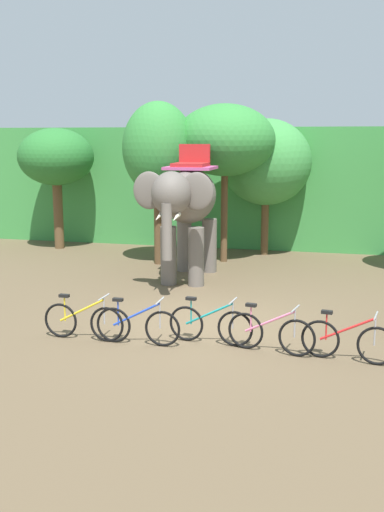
# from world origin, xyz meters

# --- Properties ---
(ground_plane) EXTENTS (80.00, 80.00, 0.00)m
(ground_plane) POSITION_xyz_m (0.00, 0.00, 0.00)
(ground_plane) COLOR brown
(foliage_hedge) EXTENTS (36.00, 6.00, 4.32)m
(foliage_hedge) POSITION_xyz_m (0.00, 12.18, 2.16)
(foliage_hedge) COLOR #3D8E42
(foliage_hedge) RESTS_ON ground
(tree_left) EXTENTS (2.68, 2.68, 4.30)m
(tree_left) POSITION_xyz_m (-7.16, 7.82, 3.25)
(tree_left) COLOR brown
(tree_left) RESTS_ON ground
(tree_center) EXTENTS (2.23, 2.23, 5.06)m
(tree_center) POSITION_xyz_m (-2.82, 6.03, 3.58)
(tree_center) COLOR brown
(tree_center) RESTS_ON ground
(tree_far_right) EXTENTS (3.16, 3.16, 5.01)m
(tree_far_right) POSITION_xyz_m (-0.89, 6.86, 3.87)
(tree_far_right) COLOR brown
(tree_far_right) RESTS_ON ground
(tree_far_left) EXTENTS (3.03, 3.03, 4.59)m
(tree_far_left) POSITION_xyz_m (0.24, 8.40, 3.14)
(tree_far_left) COLOR brown
(tree_far_left) RESTS_ON ground
(elephant) EXTENTS (2.08, 4.15, 3.78)m
(elephant) POSITION_xyz_m (-1.39, 3.98, 2.20)
(elephant) COLOR #665E56
(elephant) RESTS_ON ground
(bike_yellow) EXTENTS (1.71, 0.52, 0.92)m
(bike_yellow) POSITION_xyz_m (-2.12, -1.52, 0.39)
(bike_yellow) COLOR black
(bike_yellow) RESTS_ON ground
(bike_blue) EXTENTS (1.71, 0.52, 0.92)m
(bike_blue) POSITION_xyz_m (-0.98, -1.54, 0.39)
(bike_blue) COLOR black
(bike_blue) RESTS_ON ground
(bike_teal) EXTENTS (1.71, 0.52, 0.92)m
(bike_teal) POSITION_xyz_m (0.38, -1.16, 0.39)
(bike_teal) COLOR black
(bike_teal) RESTS_ON ground
(bike_pink) EXTENTS (1.69, 0.54, 0.92)m
(bike_pink) POSITION_xyz_m (1.59, -1.38, 0.39)
(bike_pink) COLOR black
(bike_pink) RESTS_ON ground
(bike_red) EXTENTS (1.70, 0.52, 0.92)m
(bike_red) POSITION_xyz_m (2.99, -1.51, 0.39)
(bike_red) COLOR black
(bike_red) RESTS_ON ground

